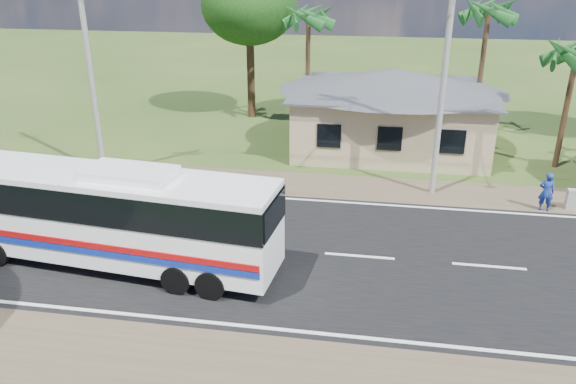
% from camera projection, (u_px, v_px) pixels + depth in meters
% --- Properties ---
extents(ground, '(120.00, 120.00, 0.00)m').
position_uv_depth(ground, '(359.00, 257.00, 20.23)').
color(ground, '#254117').
rests_on(ground, ground).
extents(road, '(120.00, 16.00, 0.03)m').
position_uv_depth(road, '(359.00, 256.00, 20.23)').
color(road, black).
rests_on(road, ground).
extents(house, '(12.40, 10.00, 5.00)m').
position_uv_depth(house, '(391.00, 101.00, 30.87)').
color(house, tan).
rests_on(house, ground).
extents(utility_poles, '(32.80, 2.22, 11.00)m').
position_uv_depth(utility_poles, '(437.00, 65.00, 23.48)').
color(utility_poles, '#9E9E99').
rests_on(utility_poles, ground).
extents(palm_mid, '(2.80, 2.80, 8.20)m').
position_uv_depth(palm_mid, '(489.00, 12.00, 30.64)').
color(palm_mid, '#47301E').
rests_on(palm_mid, ground).
extents(palm_far, '(2.80, 2.80, 7.70)m').
position_uv_depth(palm_far, '(308.00, 17.00, 32.76)').
color(palm_far, '#47301E').
rests_on(palm_far, ground).
extents(tree_behind_house, '(6.00, 6.00, 9.61)m').
position_uv_depth(tree_behind_house, '(249.00, 6.00, 35.00)').
color(tree_behind_house, '#47301E').
rests_on(tree_behind_house, ground).
extents(coach_bus, '(11.99, 3.71, 3.66)m').
position_uv_depth(coach_bus, '(108.00, 210.00, 18.96)').
color(coach_bus, white).
rests_on(coach_bus, ground).
extents(person, '(0.67, 0.49, 1.70)m').
position_uv_depth(person, '(546.00, 192.00, 23.57)').
color(person, navy).
rests_on(person, ground).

